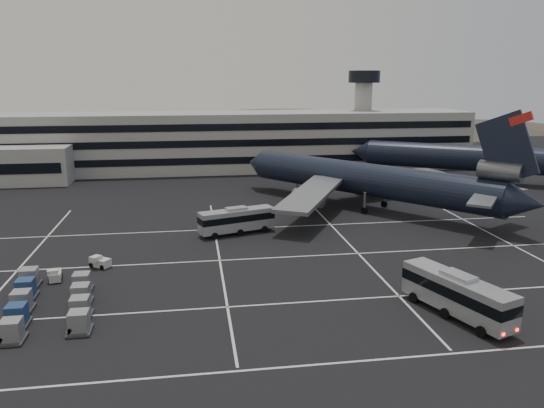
{
  "coord_description": "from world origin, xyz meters",
  "views": [
    {
      "loc": [
        -8.97,
        -59.17,
        22.38
      ],
      "look_at": [
        1.92,
        12.44,
        5.0
      ],
      "focal_mm": 35.0,
      "sensor_mm": 36.0,
      "label": 1
    }
  ],
  "objects_px": {
    "bus_far": "(237,219)",
    "tug_a": "(55,275)",
    "bus_near": "(457,293)",
    "trijet_main": "(368,179)",
    "uld_cluster": "(48,301)"
  },
  "relations": [
    {
      "from": "tug_a",
      "to": "uld_cluster",
      "type": "bearing_deg",
      "value": -92.23
    },
    {
      "from": "tug_a",
      "to": "uld_cluster",
      "type": "height_order",
      "value": "uld_cluster"
    },
    {
      "from": "bus_near",
      "to": "tug_a",
      "type": "distance_m",
      "value": 43.1
    },
    {
      "from": "bus_far",
      "to": "uld_cluster",
      "type": "bearing_deg",
      "value": 120.72
    },
    {
      "from": "trijet_main",
      "to": "bus_far",
      "type": "distance_m",
      "value": 26.61
    },
    {
      "from": "bus_near",
      "to": "trijet_main",
      "type": "bearing_deg",
      "value": 62.95
    },
    {
      "from": "trijet_main",
      "to": "uld_cluster",
      "type": "xyz_separation_m",
      "value": [
        -44.38,
        -35.12,
        -4.25
      ]
    },
    {
      "from": "bus_far",
      "to": "tug_a",
      "type": "xyz_separation_m",
      "value": [
        -21.84,
        -15.45,
        -1.51
      ]
    },
    {
      "from": "bus_near",
      "to": "bus_far",
      "type": "relative_size",
      "value": 1.08
    },
    {
      "from": "uld_cluster",
      "to": "bus_far",
      "type": "bearing_deg",
      "value": 48.8
    },
    {
      "from": "bus_near",
      "to": "tug_a",
      "type": "relative_size",
      "value": 4.88
    },
    {
      "from": "trijet_main",
      "to": "uld_cluster",
      "type": "height_order",
      "value": "trijet_main"
    },
    {
      "from": "bus_far",
      "to": "uld_cluster",
      "type": "xyz_separation_m",
      "value": [
        -20.62,
        -23.55,
        -1.17
      ]
    },
    {
      "from": "bus_far",
      "to": "uld_cluster",
      "type": "relative_size",
      "value": 0.73
    },
    {
      "from": "bus_near",
      "to": "bus_far",
      "type": "xyz_separation_m",
      "value": [
        -18.43,
        30.68,
        -0.18
      ]
    }
  ]
}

